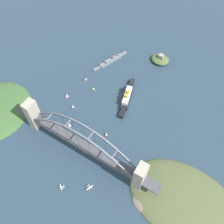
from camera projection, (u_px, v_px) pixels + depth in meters
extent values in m
plane|color=#283D4C|center=(84.00, 152.00, 380.41)|extent=(1400.00, 1400.00, 0.00)
cube|color=#ADA38E|center=(33.00, 114.00, 382.83)|extent=(12.98, 19.20, 59.72)
cube|color=#ADA38E|center=(140.00, 177.00, 328.23)|extent=(12.98, 19.20, 59.72)
cube|color=#47474C|center=(83.00, 145.00, 358.97)|extent=(173.92, 14.94, 2.40)
cube|color=#47474C|center=(25.00, 111.00, 391.67)|extent=(24.00, 14.94, 2.40)
cube|color=#47474C|center=(152.00, 185.00, 326.27)|extent=(24.00, 14.94, 2.40)
cube|color=slate|center=(36.00, 120.00, 372.50)|extent=(20.23, 1.80, 19.21)
cube|color=slate|center=(42.00, 120.00, 354.73)|extent=(19.92, 1.80, 15.71)
cube|color=slate|center=(51.00, 121.00, 340.08)|extent=(19.52, 1.80, 12.22)
cube|color=slate|center=(60.00, 125.00, 328.56)|extent=(18.99, 1.80, 8.68)
cube|color=slate|center=(70.00, 129.00, 320.17)|extent=(18.37, 1.80, 5.06)
cube|color=slate|center=(82.00, 136.00, 314.90)|extent=(18.37, 1.80, 5.06)
cube|color=slate|center=(94.00, 144.00, 312.75)|extent=(18.99, 1.80, 8.68)
cube|color=slate|center=(106.00, 153.00, 313.73)|extent=(19.52, 1.80, 12.22)
cube|color=slate|center=(118.00, 164.00, 317.84)|extent=(19.92, 1.80, 15.71)
cube|color=slate|center=(129.00, 175.00, 325.07)|extent=(20.23, 1.80, 19.21)
cube|color=slate|center=(41.00, 113.00, 378.81)|extent=(20.23, 1.80, 19.21)
cube|color=slate|center=(49.00, 113.00, 361.04)|extent=(19.92, 1.80, 15.71)
cube|color=slate|center=(57.00, 114.00, 346.39)|extent=(19.52, 1.80, 12.22)
cube|color=slate|center=(66.00, 117.00, 334.87)|extent=(18.99, 1.80, 8.68)
cube|color=slate|center=(77.00, 122.00, 326.48)|extent=(18.37, 1.80, 5.06)
cube|color=slate|center=(88.00, 128.00, 321.21)|extent=(18.37, 1.80, 5.06)
cube|color=slate|center=(100.00, 136.00, 319.06)|extent=(18.99, 1.80, 8.68)
cube|color=slate|center=(111.00, 145.00, 320.04)|extent=(19.52, 1.80, 12.22)
cube|color=slate|center=(123.00, 156.00, 324.15)|extent=(19.92, 1.80, 15.71)
cube|color=slate|center=(134.00, 167.00, 331.38)|extent=(20.23, 1.80, 19.21)
cube|color=slate|center=(35.00, 117.00, 385.32)|extent=(1.40, 13.45, 1.40)
cube|color=slate|center=(49.00, 117.00, 349.78)|extent=(1.40, 13.45, 1.40)
cube|color=slate|center=(68.00, 123.00, 326.74)|extent=(1.40, 13.45, 1.40)
cube|color=slate|center=(91.00, 136.00, 316.20)|extent=(1.40, 13.45, 1.40)
cube|color=slate|center=(115.00, 154.00, 318.16)|extent=(1.40, 13.45, 1.40)
cube|color=slate|center=(137.00, 177.00, 332.62)|extent=(1.40, 13.45, 1.40)
cylinder|color=slate|center=(40.00, 122.00, 369.36)|extent=(0.56, 0.56, 15.68)
cylinder|color=slate|center=(46.00, 116.00, 375.67)|extent=(0.56, 0.56, 15.68)
cylinder|color=slate|center=(48.00, 125.00, 358.62)|extent=(0.56, 0.56, 28.80)
cylinder|color=slate|center=(54.00, 119.00, 364.93)|extent=(0.56, 0.56, 28.80)
cylinder|color=slate|center=(58.00, 130.00, 349.45)|extent=(0.56, 0.56, 38.18)
cylinder|color=slate|center=(64.00, 123.00, 355.76)|extent=(0.56, 0.56, 38.18)
cylinder|color=slate|center=(68.00, 135.00, 341.83)|extent=(0.56, 0.56, 43.80)
cylinder|color=slate|center=(73.00, 127.00, 348.14)|extent=(0.56, 0.56, 43.80)
cylinder|color=slate|center=(78.00, 140.00, 335.78)|extent=(0.56, 0.56, 45.68)
cylinder|color=slate|center=(84.00, 133.00, 342.09)|extent=(0.56, 0.56, 45.68)
cylinder|color=slate|center=(89.00, 147.00, 331.29)|extent=(0.56, 0.56, 43.80)
cylinder|color=slate|center=(95.00, 140.00, 337.60)|extent=(0.56, 0.56, 43.80)
cylinder|color=slate|center=(100.00, 155.00, 328.37)|extent=(0.56, 0.56, 38.18)
cylinder|color=slate|center=(106.00, 147.00, 334.68)|extent=(0.56, 0.56, 38.18)
cylinder|color=slate|center=(112.00, 163.00, 327.00)|extent=(0.56, 0.56, 28.80)
cylinder|color=slate|center=(117.00, 155.00, 333.31)|extent=(0.56, 0.56, 28.80)
cylinder|color=slate|center=(123.00, 172.00, 327.20)|extent=(0.56, 0.56, 15.68)
cylinder|color=slate|center=(129.00, 163.00, 333.51)|extent=(0.56, 0.56, 15.68)
ellipsoid|color=#515B38|center=(184.00, 202.00, 339.65)|extent=(161.07, 107.51, 23.02)
ellipsoid|color=#756B5B|center=(151.00, 206.00, 336.36)|extent=(56.38, 32.25, 12.66)
cube|color=black|center=(127.00, 98.00, 433.60)|extent=(25.55, 52.49, 6.96)
cube|color=black|center=(132.00, 83.00, 451.77)|extent=(10.97, 18.21, 6.96)
cube|color=black|center=(122.00, 113.00, 415.43)|extent=(12.21, 18.57, 6.96)
cube|color=white|center=(127.00, 95.00, 428.09)|extent=(20.30, 39.69, 6.26)
cube|color=white|center=(129.00, 89.00, 429.76)|extent=(10.84, 10.58, 3.20)
cylinder|color=gold|center=(128.00, 92.00, 423.92)|extent=(5.30, 5.30, 6.18)
cylinder|color=gold|center=(126.00, 96.00, 419.32)|extent=(5.30, 5.30, 6.18)
cylinder|color=tan|center=(132.00, 81.00, 443.57)|extent=(0.50, 0.50, 10.00)
cube|color=slate|center=(110.00, 61.00, 484.97)|extent=(24.64, 48.54, 3.85)
cube|color=slate|center=(97.00, 69.00, 473.91)|extent=(9.16, 16.52, 3.85)
cube|color=slate|center=(123.00, 54.00, 496.02)|extent=(9.90, 16.79, 3.85)
cube|color=slate|center=(110.00, 60.00, 481.92)|extent=(14.76, 25.16, 3.45)
cylinder|color=slate|center=(101.00, 65.00, 474.85)|extent=(6.07, 6.07, 2.20)
cylinder|color=slate|center=(119.00, 55.00, 490.05)|extent=(6.07, 6.07, 2.20)
cylinder|color=slate|center=(110.00, 57.00, 476.32)|extent=(0.60, 0.60, 10.00)
cylinder|color=#4C4C51|center=(112.00, 57.00, 480.31)|extent=(4.77, 4.77, 4.40)
ellipsoid|color=#4C6038|center=(160.00, 59.00, 483.46)|extent=(35.11, 30.51, 9.71)
cube|color=#9E937F|center=(161.00, 57.00, 477.31)|extent=(8.00, 8.00, 8.93)
cylinder|color=gray|center=(162.00, 58.00, 473.98)|extent=(3.60, 3.60, 9.82)
cylinder|color=#B7B7B2|center=(91.00, 187.00, 350.18)|extent=(5.60, 2.96, 0.90)
cylinder|color=#B7B7B2|center=(88.00, 189.00, 349.02)|extent=(5.60, 2.96, 0.90)
cylinder|color=navy|center=(91.00, 187.00, 349.23)|extent=(0.14, 0.14, 1.38)
cylinder|color=navy|center=(88.00, 188.00, 348.07)|extent=(0.14, 0.14, 1.38)
ellipsoid|color=silver|center=(89.00, 187.00, 347.56)|extent=(6.84, 3.72, 1.24)
cylinder|color=navy|center=(91.00, 189.00, 346.17)|extent=(1.18, 1.39, 1.17)
cube|color=silver|center=(90.00, 188.00, 346.73)|extent=(5.54, 10.44, 0.20)
cube|color=silver|center=(88.00, 185.00, 348.81)|extent=(2.53, 4.14, 0.12)
cube|color=navy|center=(88.00, 185.00, 347.77)|extent=(1.06, 0.52, 1.50)
cylinder|color=#B7B7B2|center=(62.00, 188.00, 349.15)|extent=(4.68, 5.69, 0.90)
cylinder|color=#B7B7B2|center=(62.00, 186.00, 350.70)|extent=(4.68, 5.69, 0.90)
cylinder|color=black|center=(62.00, 188.00, 348.36)|extent=(0.14, 0.14, 1.01)
cylinder|color=black|center=(61.00, 186.00, 349.91)|extent=(0.14, 0.14, 1.01)
ellipsoid|color=beige|center=(62.00, 187.00, 348.16)|extent=(5.88, 7.07, 1.31)
cylinder|color=black|center=(59.00, 188.00, 347.48)|extent=(1.48, 1.40, 1.25)
cube|color=beige|center=(61.00, 187.00, 347.51)|extent=(8.20, 6.88, 0.20)
cube|color=beige|center=(64.00, 186.00, 348.73)|extent=(3.40, 2.97, 0.12)
cube|color=black|center=(64.00, 186.00, 347.66)|extent=(0.77, 0.94, 1.50)
cube|color=#B2231E|center=(106.00, 135.00, 395.93)|extent=(2.56, 4.84, 0.81)
cube|color=#B2231E|center=(105.00, 137.00, 394.37)|extent=(1.07, 1.65, 0.81)
cube|color=#B2231E|center=(107.00, 134.00, 397.49)|extent=(1.24, 1.67, 0.81)
cylinder|color=tan|center=(106.00, 134.00, 392.76)|extent=(0.16, 0.16, 6.31)
cone|color=white|center=(106.00, 134.00, 393.71)|extent=(4.81, 4.81, 5.05)
cube|color=#2D6B3D|center=(94.00, 90.00, 447.40)|extent=(8.15, 5.38, 0.81)
cube|color=#2D6B3D|center=(95.00, 91.00, 445.24)|extent=(2.94, 2.43, 0.81)
cube|color=#2D6B3D|center=(92.00, 88.00, 449.56)|extent=(3.05, 2.75, 0.81)
cube|color=beige|center=(93.00, 89.00, 446.98)|extent=(4.38, 3.57, 1.17)
cube|color=#B2231E|center=(67.00, 97.00, 438.11)|extent=(6.13, 5.43, 0.74)
cube|color=#B2231E|center=(68.00, 99.00, 436.14)|extent=(2.22, 2.05, 0.74)
cube|color=#B2231E|center=(67.00, 96.00, 440.07)|extent=(2.35, 2.23, 0.74)
cylinder|color=tan|center=(67.00, 96.00, 434.28)|extent=(0.16, 0.16, 7.85)
cone|color=silver|center=(67.00, 95.00, 435.47)|extent=(7.36, 7.36, 6.28)
cube|color=brown|center=(86.00, 80.00, 460.57)|extent=(3.25, 6.89, 0.82)
cube|color=brown|center=(87.00, 78.00, 462.75)|extent=(1.70, 2.33, 0.82)
cube|color=brown|center=(85.00, 81.00, 458.39)|extent=(2.02, 2.35, 0.82)
cube|color=beige|center=(86.00, 80.00, 459.28)|extent=(2.49, 3.50, 1.31)
cube|color=black|center=(70.00, 125.00, 405.94)|extent=(4.34, 6.63, 0.82)
cube|color=black|center=(72.00, 124.00, 407.43)|extent=(1.75, 2.30, 0.82)
cube|color=black|center=(68.00, 127.00, 404.46)|extent=(1.98, 2.37, 0.82)
cylinder|color=tan|center=(70.00, 124.00, 402.04)|extent=(0.16, 0.16, 8.99)
cone|color=silver|center=(69.00, 125.00, 401.77)|extent=(6.99, 6.99, 7.19)
cube|color=#234C8C|center=(72.00, 107.00, 426.01)|extent=(4.94, 4.69, 0.76)
cube|color=#234C8C|center=(71.00, 108.00, 425.73)|extent=(1.81, 1.75, 0.76)
cube|color=#234C8C|center=(74.00, 107.00, 426.29)|extent=(1.93, 1.89, 0.76)
cylinder|color=tan|center=(72.00, 106.00, 422.84)|extent=(0.16, 0.16, 6.76)
cone|color=white|center=(73.00, 106.00, 423.24)|extent=(6.14, 6.14, 5.41)
cone|color=red|center=(116.00, 154.00, 377.39)|extent=(2.20, 2.20, 2.20)
sphere|color=#F2E566|center=(116.00, 154.00, 376.22)|extent=(0.50, 0.50, 0.50)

